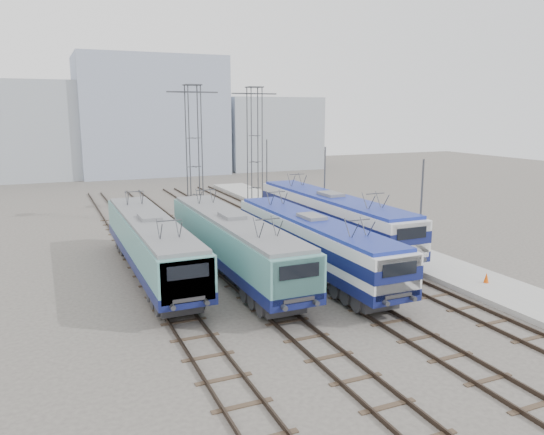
{
  "coord_description": "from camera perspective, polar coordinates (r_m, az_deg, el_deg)",
  "views": [
    {
      "loc": [
        -12.37,
        -23.39,
        9.85
      ],
      "look_at": [
        0.89,
        7.0,
        3.14
      ],
      "focal_mm": 35.0,
      "sensor_mm": 36.0,
      "label": 1
    }
  ],
  "objects": [
    {
      "name": "ground",
      "position": [
        28.23,
        4.08,
        -9.02
      ],
      "size": [
        160.0,
        160.0,
        0.0
      ],
      "primitive_type": "plane",
      "color": "#514C47"
    },
    {
      "name": "platform",
      "position": [
        39.86,
        11.79,
        -2.9
      ],
      "size": [
        4.0,
        70.0,
        0.3
      ],
      "primitive_type": "cube",
      "color": "#9E9E99",
      "rests_on": "ground"
    },
    {
      "name": "locomotive_far_left",
      "position": [
        32.22,
        -12.86,
        -2.62
      ],
      "size": [
        2.77,
        17.51,
        3.3
      ],
      "color": "#10164B",
      "rests_on": "ground"
    },
    {
      "name": "locomotive_center_left",
      "position": [
        31.54,
        -4.14,
        -2.58
      ],
      "size": [
        2.83,
        17.87,
        3.36
      ],
      "color": "#10164B",
      "rests_on": "ground"
    },
    {
      "name": "locomotive_center_right",
      "position": [
        31.96,
        4.4,
        -2.43
      ],
      "size": [
        2.73,
        17.23,
        3.24
      ],
      "color": "#10164B",
      "rests_on": "ground"
    },
    {
      "name": "locomotive_far_right",
      "position": [
        38.83,
        6.42,
        0.26
      ],
      "size": [
        2.95,
        18.63,
        3.5
      ],
      "color": "#10164B",
      "rests_on": "ground"
    },
    {
      "name": "catenary_tower_west",
      "position": [
        47.15,
        -8.38,
        7.41
      ],
      "size": [
        4.5,
        1.2,
        12.0
      ],
      "color": "#3F4247",
      "rests_on": "ground"
    },
    {
      "name": "catenary_tower_east",
      "position": [
        51.1,
        -1.87,
        7.83
      ],
      "size": [
        4.5,
        1.2,
        12.0
      ],
      "color": "#3F4247",
      "rests_on": "ground"
    },
    {
      "name": "mast_front",
      "position": [
        33.53,
        15.69,
        0.09
      ],
      "size": [
        0.12,
        0.12,
        7.0
      ],
      "primitive_type": "cylinder",
      "color": "#3F4247",
      "rests_on": "ground"
    },
    {
      "name": "mast_mid",
      "position": [
        43.33,
        5.66,
        2.95
      ],
      "size": [
        0.12,
        0.12,
        7.0
      ],
      "primitive_type": "cylinder",
      "color": "#3F4247",
      "rests_on": "ground"
    },
    {
      "name": "mast_rear",
      "position": [
        54.03,
        -0.56,
        4.69
      ],
      "size": [
        0.12,
        0.12,
        7.0
      ],
      "primitive_type": "cylinder",
      "color": "#3F4247",
      "rests_on": "ground"
    },
    {
      "name": "safety_cone",
      "position": [
        32.42,
        22.07,
        -6.01
      ],
      "size": [
        0.28,
        0.28,
        0.6
      ],
      "primitive_type": "cone",
      "color": "#E14C07",
      "rests_on": "platform"
    },
    {
      "name": "building_west",
      "position": [
        85.45,
        -24.94,
        8.48
      ],
      "size": [
        18.0,
        12.0,
        14.0
      ],
      "primitive_type": "cube",
      "color": "#9AA2AC",
      "rests_on": "ground"
    },
    {
      "name": "building_center",
      "position": [
        86.94,
        -12.94,
        10.59
      ],
      "size": [
        22.0,
        14.0,
        18.0
      ],
      "primitive_type": "cube",
      "color": "#919CB4",
      "rests_on": "ground"
    },
    {
      "name": "building_east",
      "position": [
        92.89,
        -0.5,
        9.06
      ],
      "size": [
        16.0,
        12.0,
        12.0
      ],
      "primitive_type": "cube",
      "color": "#9AA2AC",
      "rests_on": "ground"
    }
  ]
}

